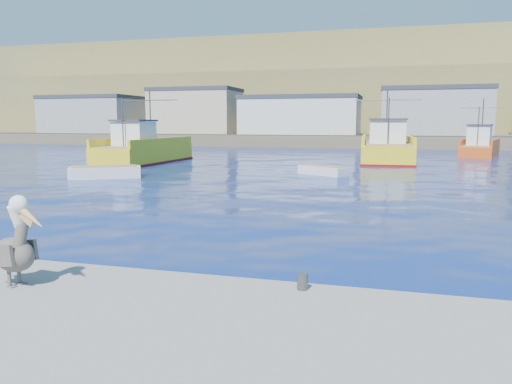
{
  "coord_description": "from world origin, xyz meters",
  "views": [
    {
      "loc": [
        4.55,
        -12.19,
        3.58
      ],
      "look_at": [
        0.2,
        3.44,
        1.3
      ],
      "focal_mm": 35.0,
      "sensor_mm": 36.0,
      "label": 1
    }
  ],
  "objects_px": {
    "trawler_yellow_a": "(143,151)",
    "pelican": "(15,247)",
    "trawler_yellow_b": "(386,149)",
    "skiff_mid": "(323,171)",
    "boat_orange": "(480,146)",
    "skiff_left": "(105,173)"
  },
  "relations": [
    {
      "from": "trawler_yellow_a",
      "to": "pelican",
      "type": "relative_size",
      "value": 6.81
    },
    {
      "from": "trawler_yellow_b",
      "to": "pelican",
      "type": "distance_m",
      "value": 40.26
    },
    {
      "from": "pelican",
      "to": "skiff_mid",
      "type": "bearing_deg",
      "value": 85.41
    },
    {
      "from": "trawler_yellow_b",
      "to": "skiff_mid",
      "type": "distance_m",
      "value": 14.06
    },
    {
      "from": "trawler_yellow_a",
      "to": "skiff_mid",
      "type": "relative_size",
      "value": 3.25
    },
    {
      "from": "trawler_yellow_a",
      "to": "skiff_mid",
      "type": "xyz_separation_m",
      "value": [
        16.65,
        -5.75,
        -0.82
      ]
    },
    {
      "from": "trawler_yellow_a",
      "to": "pelican",
      "type": "bearing_deg",
      "value": -65.63
    },
    {
      "from": "boat_orange",
      "to": "trawler_yellow_b",
      "type": "bearing_deg",
      "value": -133.84
    },
    {
      "from": "trawler_yellow_a",
      "to": "trawler_yellow_b",
      "type": "relative_size",
      "value": 0.92
    },
    {
      "from": "trawler_yellow_a",
      "to": "skiff_mid",
      "type": "bearing_deg",
      "value": -19.06
    },
    {
      "from": "trawler_yellow_b",
      "to": "skiff_mid",
      "type": "relative_size",
      "value": 3.53
    },
    {
      "from": "skiff_left",
      "to": "trawler_yellow_a",
      "type": "bearing_deg",
      "value": 106.54
    },
    {
      "from": "skiff_mid",
      "to": "pelican",
      "type": "height_order",
      "value": "pelican"
    },
    {
      "from": "skiff_left",
      "to": "boat_orange",
      "type": "bearing_deg",
      "value": 47.53
    },
    {
      "from": "boat_orange",
      "to": "pelican",
      "type": "distance_m",
      "value": 51.93
    },
    {
      "from": "trawler_yellow_b",
      "to": "trawler_yellow_a",
      "type": "bearing_deg",
      "value": -159.41
    },
    {
      "from": "pelican",
      "to": "boat_orange",
      "type": "bearing_deg",
      "value": 72.72
    },
    {
      "from": "skiff_left",
      "to": "pelican",
      "type": "height_order",
      "value": "pelican"
    },
    {
      "from": "trawler_yellow_b",
      "to": "skiff_mid",
      "type": "xyz_separation_m",
      "value": [
        -3.92,
        -13.48,
        -0.87
      ]
    },
    {
      "from": "trawler_yellow_b",
      "to": "skiff_mid",
      "type": "bearing_deg",
      "value": -106.21
    },
    {
      "from": "trawler_yellow_a",
      "to": "boat_orange",
      "type": "relative_size",
      "value": 1.34
    },
    {
      "from": "boat_orange",
      "to": "trawler_yellow_a",
      "type": "bearing_deg",
      "value": -149.7
    }
  ]
}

